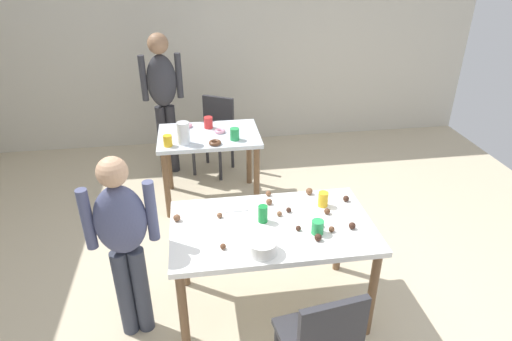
{
  "coord_description": "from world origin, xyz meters",
  "views": [
    {
      "loc": [
        -0.54,
        -2.41,
        2.47
      ],
      "look_at": [
        -0.1,
        0.5,
        0.9
      ],
      "focal_mm": 30.61,
      "sensor_mm": 36.0,
      "label": 1
    }
  ],
  "objects_px": {
    "person_girl_near": "(124,237)",
    "pitcher_far": "(183,133)",
    "person_adult_far": "(163,92)",
    "chair_near_table": "(322,341)",
    "mixing_bowl": "(262,247)",
    "soda_can": "(263,214)",
    "chair_far_table": "(215,130)",
    "dining_table_near": "(272,236)",
    "dining_table_far": "(209,145)"
  },
  "relations": [
    {
      "from": "chair_far_table",
      "to": "pitcher_far",
      "type": "bearing_deg",
      "value": -110.95
    },
    {
      "from": "dining_table_near",
      "to": "soda_can",
      "type": "bearing_deg",
      "value": 137.78
    },
    {
      "from": "dining_table_far",
      "to": "mixing_bowl",
      "type": "height_order",
      "value": "mixing_bowl"
    },
    {
      "from": "chair_near_table",
      "to": "soda_can",
      "type": "bearing_deg",
      "value": 103.4
    },
    {
      "from": "person_adult_far",
      "to": "chair_near_table",
      "type": "bearing_deg",
      "value": -73.22
    },
    {
      "from": "dining_table_near",
      "to": "person_adult_far",
      "type": "distance_m",
      "value": 2.49
    },
    {
      "from": "chair_near_table",
      "to": "pitcher_far",
      "type": "bearing_deg",
      "value": 108.18
    },
    {
      "from": "chair_far_table",
      "to": "soda_can",
      "type": "height_order",
      "value": "soda_can"
    },
    {
      "from": "chair_near_table",
      "to": "mixing_bowl",
      "type": "height_order",
      "value": "chair_near_table"
    },
    {
      "from": "person_girl_near",
      "to": "soda_can",
      "type": "distance_m",
      "value": 0.92
    },
    {
      "from": "chair_near_table",
      "to": "soda_can",
      "type": "height_order",
      "value": "soda_can"
    },
    {
      "from": "chair_near_table",
      "to": "chair_far_table",
      "type": "xyz_separation_m",
      "value": [
        -0.39,
        3.1,
        0.0
      ]
    },
    {
      "from": "dining_table_near",
      "to": "dining_table_far",
      "type": "relative_size",
      "value": 1.37
    },
    {
      "from": "pitcher_far",
      "to": "dining_table_near",
      "type": "bearing_deg",
      "value": -67.8
    },
    {
      "from": "chair_near_table",
      "to": "dining_table_far",
      "type": "bearing_deg",
      "value": 101.39
    },
    {
      "from": "person_adult_far",
      "to": "mixing_bowl",
      "type": "relative_size",
      "value": 8.56
    },
    {
      "from": "mixing_bowl",
      "to": "soda_can",
      "type": "xyz_separation_m",
      "value": [
        0.06,
        0.33,
        0.02
      ]
    },
    {
      "from": "person_adult_far",
      "to": "soda_can",
      "type": "bearing_deg",
      "value": -72.02
    },
    {
      "from": "pitcher_far",
      "to": "soda_can",
      "type": "bearing_deg",
      "value": -69.06
    },
    {
      "from": "person_girl_near",
      "to": "person_adult_far",
      "type": "xyz_separation_m",
      "value": [
        0.17,
        2.4,
        0.17
      ]
    },
    {
      "from": "dining_table_far",
      "to": "soda_can",
      "type": "distance_m",
      "value": 1.61
    },
    {
      "from": "chair_near_table",
      "to": "mixing_bowl",
      "type": "relative_size",
      "value": 4.62
    },
    {
      "from": "person_adult_far",
      "to": "mixing_bowl",
      "type": "distance_m",
      "value": 2.71
    },
    {
      "from": "dining_table_near",
      "to": "person_girl_near",
      "type": "relative_size",
      "value": 1.01
    },
    {
      "from": "dining_table_far",
      "to": "chair_far_table",
      "type": "bearing_deg",
      "value": 81.85
    },
    {
      "from": "dining_table_far",
      "to": "chair_far_table",
      "type": "distance_m",
      "value": 0.71
    },
    {
      "from": "chair_far_table",
      "to": "person_adult_far",
      "type": "xyz_separation_m",
      "value": [
        -0.55,
        0.02,
        0.48
      ]
    },
    {
      "from": "person_girl_near",
      "to": "pitcher_far",
      "type": "xyz_separation_m",
      "value": [
        0.38,
        1.5,
        0.05
      ]
    },
    {
      "from": "dining_table_near",
      "to": "soda_can",
      "type": "relative_size",
      "value": 11.25
    },
    {
      "from": "person_adult_far",
      "to": "mixing_bowl",
      "type": "bearing_deg",
      "value": -75.35
    },
    {
      "from": "soda_can",
      "to": "person_adult_far",
      "type": "bearing_deg",
      "value": 107.98
    },
    {
      "from": "chair_far_table",
      "to": "mixing_bowl",
      "type": "bearing_deg",
      "value": -87.12
    },
    {
      "from": "dining_table_near",
      "to": "chair_near_table",
      "type": "height_order",
      "value": "chair_near_table"
    },
    {
      "from": "chair_near_table",
      "to": "mixing_bowl",
      "type": "distance_m",
      "value": 0.63
    },
    {
      "from": "person_girl_near",
      "to": "mixing_bowl",
      "type": "bearing_deg",
      "value": -13.9
    },
    {
      "from": "dining_table_near",
      "to": "soda_can",
      "type": "distance_m",
      "value": 0.17
    },
    {
      "from": "chair_far_table",
      "to": "mixing_bowl",
      "type": "relative_size",
      "value": 4.62
    },
    {
      "from": "dining_table_far",
      "to": "person_girl_near",
      "type": "xyz_separation_m",
      "value": [
        -0.62,
        -1.7,
        0.18
      ]
    },
    {
      "from": "chair_near_table",
      "to": "pitcher_far",
      "type": "xyz_separation_m",
      "value": [
        -0.73,
        2.21,
        0.36
      ]
    },
    {
      "from": "dining_table_far",
      "to": "mixing_bowl",
      "type": "relative_size",
      "value": 5.31
    },
    {
      "from": "soda_can",
      "to": "person_girl_near",
      "type": "bearing_deg",
      "value": -172.5
    },
    {
      "from": "dining_table_far",
      "to": "chair_far_table",
      "type": "height_order",
      "value": "chair_far_table"
    },
    {
      "from": "dining_table_near",
      "to": "chair_far_table",
      "type": "xyz_separation_m",
      "value": [
        -0.24,
        2.32,
        -0.16
      ]
    },
    {
      "from": "dining_table_far",
      "to": "person_girl_near",
      "type": "height_order",
      "value": "person_girl_near"
    },
    {
      "from": "dining_table_far",
      "to": "pitcher_far",
      "type": "relative_size",
      "value": 4.68
    },
    {
      "from": "person_adult_far",
      "to": "chair_far_table",
      "type": "bearing_deg",
      "value": -1.64
    },
    {
      "from": "person_girl_near",
      "to": "pitcher_far",
      "type": "relative_size",
      "value": 6.38
    },
    {
      "from": "dining_table_near",
      "to": "person_adult_far",
      "type": "xyz_separation_m",
      "value": [
        -0.8,
        2.33,
        0.32
      ]
    },
    {
      "from": "soda_can",
      "to": "pitcher_far",
      "type": "bearing_deg",
      "value": 110.94
    },
    {
      "from": "chair_far_table",
      "to": "person_girl_near",
      "type": "relative_size",
      "value": 0.64
    }
  ]
}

